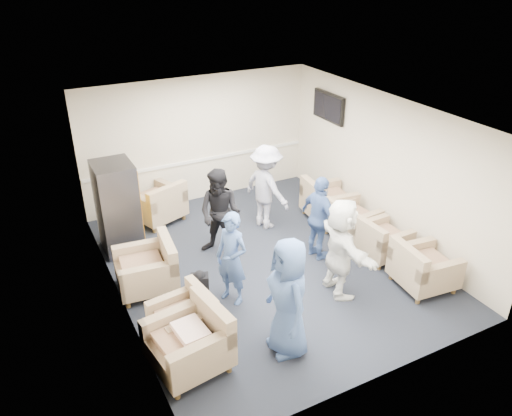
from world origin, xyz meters
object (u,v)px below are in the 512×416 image
armchair_right_midnear (380,241)px  vending_machine (118,207)px  armchair_left_far (150,269)px  armchair_right_midfar (350,222)px  person_front_left (288,298)px  armchair_corner (159,205)px  person_back_right (266,187)px  armchair_right_far (326,203)px  armchair_left_near (192,343)px  person_back_left (220,214)px  armchair_left_mid (186,319)px  person_front_right (341,248)px  armchair_right_near (421,269)px  person_mid_left (232,259)px  person_mid_right (320,219)px

armchair_right_midnear → vending_machine: (-4.01, 2.41, 0.52)m
armchair_left_far → armchair_right_midfar: size_ratio=1.10×
armchair_left_far → person_front_left: (1.25, -2.22, 0.50)m
armchair_corner → armchair_right_midnear: bearing=114.9°
armchair_right_midnear → person_back_right: (-1.26, 1.94, 0.53)m
armchair_right_far → armchair_corner: size_ratio=0.84×
armchair_left_near → person_back_left: person_back_left is taller
armchair_left_near → person_front_left: 1.38m
person_front_left → person_back_right: person_front_left is taller
armchair_left_mid → person_front_left: size_ratio=0.50×
armchair_right_far → person_front_right: size_ratio=0.59×
armchair_left_mid → person_back_left: person_back_left is taller
armchair_right_near → armchair_corner: 5.15m
person_back_right → person_front_left: bearing=140.5°
person_mid_left → person_mid_right: size_ratio=0.98×
armchair_left_far → armchair_right_far: size_ratio=1.02×
armchair_left_far → person_mid_left: 1.43m
person_mid_right → person_back_right: bearing=6.0°
armchair_left_far → armchair_right_near: bearing=69.2°
person_mid_right → person_front_right: (-0.29, -1.02, 0.05)m
armchair_left_near → person_mid_left: person_mid_left is taller
armchair_left_near → armchair_corner: 4.15m
armchair_right_midfar → person_front_right: 1.87m
person_front_right → armchair_right_near: bearing=-103.5°
armchair_left_mid → person_front_right: 2.59m
armchair_right_midfar → armchair_right_far: bearing=-7.4°
person_mid_right → person_front_left: bearing=131.3°
armchair_left_far → armchair_right_far: (3.88, 0.69, -0.00)m
vending_machine → person_mid_left: bearing=-63.7°
vending_machine → person_mid_left: 2.61m
person_front_left → person_front_right: (1.39, 0.75, -0.04)m
armchair_right_far → person_mid_left: (-2.83, -1.57, 0.40)m
person_mid_left → person_back_right: bearing=111.9°
armchair_left_near → armchair_right_midnear: armchair_left_near is taller
armchair_left_mid → person_front_left: 1.53m
person_front_left → person_mid_right: size_ratio=1.11×
armchair_right_far → person_mid_left: size_ratio=0.64×
armchair_right_midfar → person_front_right: person_front_right is taller
person_front_right → person_mid_right: bearing=-7.2°
armchair_left_far → person_mid_right: size_ratio=0.64×
armchair_right_midfar → person_front_left: 3.39m
armchair_left_far → person_front_right: person_front_right is taller
armchair_right_midfar → vending_machine: bearing=61.6°
armchair_right_near → person_front_right: person_front_right is taller
armchair_right_midnear → armchair_right_midfar: 0.82m
person_front_right → person_mid_left: bearing=78.7°
armchair_right_midfar → person_mid_left: (-2.82, -0.74, 0.43)m
person_mid_right → armchair_corner: bearing=33.9°
armchair_left_near → armchair_right_far: armchair_left_near is taller
person_mid_left → person_back_left: bearing=136.0°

